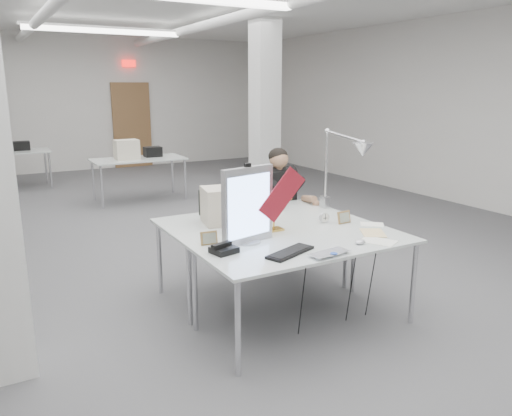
% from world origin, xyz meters
% --- Properties ---
extents(room_shell, '(10.04, 14.04, 3.24)m').
position_xyz_m(room_shell, '(0.04, 0.13, 1.69)').
color(room_shell, '#4C4C4E').
rests_on(room_shell, ground).
extents(desk_main, '(1.80, 0.90, 0.02)m').
position_xyz_m(desk_main, '(0.00, -2.50, 0.74)').
color(desk_main, silver).
rests_on(desk_main, room_shell).
extents(desk_second, '(1.80, 0.90, 0.02)m').
position_xyz_m(desk_second, '(0.00, -1.60, 0.74)').
color(desk_second, silver).
rests_on(desk_second, room_shell).
extents(bg_desk_a, '(1.60, 0.80, 0.02)m').
position_xyz_m(bg_desk_a, '(0.20, 3.00, 0.74)').
color(bg_desk_a, silver).
rests_on(bg_desk_a, room_shell).
extents(bg_desk_b, '(1.60, 0.80, 0.02)m').
position_xyz_m(bg_desk_b, '(-1.80, 5.20, 0.74)').
color(bg_desk_b, silver).
rests_on(bg_desk_b, room_shell).
extents(office_chair, '(0.58, 0.58, 1.18)m').
position_xyz_m(office_chair, '(0.61, -1.01, 0.59)').
color(office_chair, black).
rests_on(office_chair, room_shell).
extents(seated_person, '(0.46, 0.57, 0.85)m').
position_xyz_m(seated_person, '(0.61, -1.06, 0.90)').
color(seated_person, black).
rests_on(seated_person, office_chair).
extents(monitor, '(0.50, 0.16, 0.62)m').
position_xyz_m(monitor, '(-0.43, -2.28, 1.07)').
color(monitor, '#A7A6AB').
rests_on(monitor, desk_main).
extents(pennant, '(0.43, 0.05, 0.46)m').
position_xyz_m(pennant, '(-0.13, -2.31, 1.13)').
color(pennant, maroon).
rests_on(pennant, monitor).
extents(keyboard, '(0.46, 0.29, 0.02)m').
position_xyz_m(keyboard, '(-0.28, -2.68, 0.77)').
color(keyboard, black).
rests_on(keyboard, desk_main).
extents(laptop, '(0.35, 0.25, 0.03)m').
position_xyz_m(laptop, '(-0.04, -2.91, 0.77)').
color(laptop, silver).
rests_on(laptop, desk_main).
extents(mouse, '(0.11, 0.08, 0.04)m').
position_xyz_m(mouse, '(0.34, -2.76, 0.77)').
color(mouse, silver).
rests_on(mouse, desk_main).
extents(bankers_lamp, '(0.28, 0.12, 0.31)m').
position_xyz_m(bankers_lamp, '(-0.06, -2.08, 0.91)').
color(bankers_lamp, gold).
rests_on(bankers_lamp, desk_main).
extents(desk_phone, '(0.21, 0.20, 0.05)m').
position_xyz_m(desk_phone, '(-0.71, -2.42, 0.78)').
color(desk_phone, black).
rests_on(desk_phone, desk_main).
extents(picture_frame_left, '(0.14, 0.05, 0.11)m').
position_xyz_m(picture_frame_left, '(-0.73, -2.17, 0.81)').
color(picture_frame_left, '#A88048').
rests_on(picture_frame_left, desk_main).
extents(picture_frame_right, '(0.15, 0.05, 0.12)m').
position_xyz_m(picture_frame_right, '(0.63, -2.19, 0.81)').
color(picture_frame_right, '#9C7443').
rests_on(picture_frame_right, desk_main).
extents(desk_clock, '(0.10, 0.04, 0.10)m').
position_xyz_m(desk_clock, '(0.48, -2.09, 0.81)').
color(desk_clock, silver).
rests_on(desk_clock, desk_main).
extents(paper_stack_a, '(0.30, 0.33, 0.01)m').
position_xyz_m(paper_stack_a, '(0.52, -2.78, 0.76)').
color(paper_stack_a, white).
rests_on(paper_stack_a, desk_main).
extents(paper_stack_b, '(0.30, 0.32, 0.01)m').
position_xyz_m(paper_stack_b, '(0.64, -2.58, 0.76)').
color(paper_stack_b, '#DFC185').
rests_on(paper_stack_b, desk_main).
extents(paper_stack_c, '(0.25, 0.25, 0.01)m').
position_xyz_m(paper_stack_c, '(0.82, -2.36, 0.76)').
color(paper_stack_c, white).
rests_on(paper_stack_c, desk_main).
extents(beige_monitor, '(0.41, 0.39, 0.33)m').
position_xyz_m(beige_monitor, '(-0.35, -1.63, 0.92)').
color(beige_monitor, beige).
rests_on(beige_monitor, desk_second).
extents(architect_lamp, '(0.33, 0.73, 0.91)m').
position_xyz_m(architect_lamp, '(0.85, -1.86, 1.21)').
color(architect_lamp, '#BBBBC0').
rests_on(architect_lamp, desk_second).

